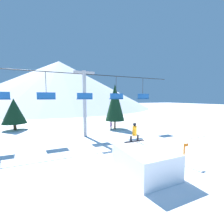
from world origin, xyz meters
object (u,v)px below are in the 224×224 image
Objects in this scene: trail_marker at (184,154)px; distant_skier at (111,125)px; snow_ramp at (144,161)px; snowboarder at (135,132)px; pine_tree_near at (115,102)px.

distant_skier is (0.20, 12.59, -0.15)m from trail_marker.
snow_ramp is 2.08m from snowboarder.
snow_ramp is 0.54× the size of pine_tree_near.
trail_marker is (3.00, -0.31, 0.06)m from snow_ramp.
snowboarder is 3.55m from trail_marker.
distant_skier is at bearing 89.08° from trail_marker.
pine_tree_near is 5.32× the size of distant_skier.
distant_skier is at bearing -159.72° from pine_tree_near.
snow_ramp is at bearing 174.17° from trail_marker.
pine_tree_near reaches higher than distant_skier.
pine_tree_near reaches higher than snow_ramp.
snowboarder reaches higher than trail_marker.
trail_marker is at bearing -90.92° from distant_skier.
snowboarder is 0.24× the size of pine_tree_near.
snowboarder is (0.26, 1.52, 1.39)m from snow_ramp.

